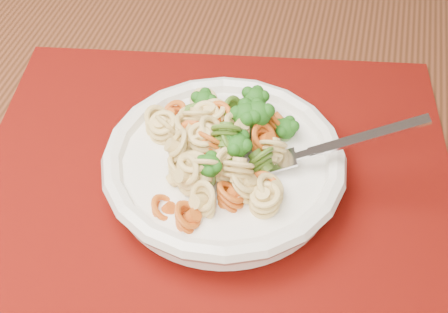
% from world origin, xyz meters
% --- Properties ---
extents(dining_table, '(1.63, 1.12, 0.72)m').
position_xyz_m(dining_table, '(0.09, 0.66, 0.64)').
color(dining_table, '#5A2D19').
rests_on(dining_table, ground).
extents(placemat, '(0.54, 0.47, 0.00)m').
position_xyz_m(placemat, '(0.05, 0.55, 0.72)').
color(placemat, '#660E04').
rests_on(placemat, dining_table).
extents(pasta_bowl, '(0.23, 0.23, 0.04)m').
position_xyz_m(pasta_bowl, '(0.06, 0.53, 0.75)').
color(pasta_bowl, white).
rests_on(pasta_bowl, placemat).
extents(pasta_broccoli_heap, '(0.20, 0.20, 0.06)m').
position_xyz_m(pasta_broccoli_heap, '(0.06, 0.53, 0.77)').
color(pasta_broccoli_heap, tan).
rests_on(pasta_broccoli_heap, pasta_bowl).
extents(fork, '(0.18, 0.09, 0.08)m').
position_xyz_m(fork, '(0.12, 0.53, 0.77)').
color(fork, silver).
rests_on(fork, pasta_bowl).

